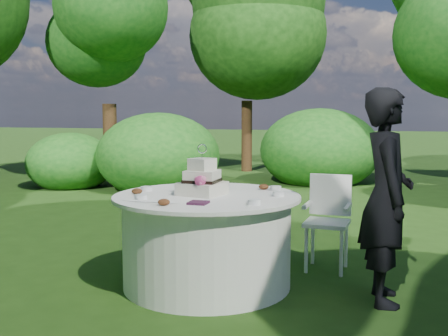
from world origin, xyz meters
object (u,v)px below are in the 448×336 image
at_px(napkins, 198,203).
at_px(cake, 202,181).
at_px(guest, 386,196).
at_px(chair, 328,214).
at_px(table, 207,240).

distance_m(napkins, cake, 0.45).
bearing_deg(cake, guest, 1.07).
relative_size(napkins, guest, 0.09).
bearing_deg(napkins, cake, 105.23).
xyz_separation_m(napkins, cake, (-0.12, 0.43, 0.10)).
xyz_separation_m(cake, chair, (0.97, 0.79, -0.37)).
bearing_deg(guest, cake, 82.81).
xyz_separation_m(table, chair, (0.93, 0.79, 0.13)).
xyz_separation_m(table, cake, (-0.04, -0.00, 0.50)).
bearing_deg(napkins, chair, 55.03).
bearing_deg(guest, napkins, 100.26).
bearing_deg(cake, table, 6.32).
distance_m(napkins, table, 0.59).
distance_m(table, chair, 1.23).
relative_size(table, cake, 3.62).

